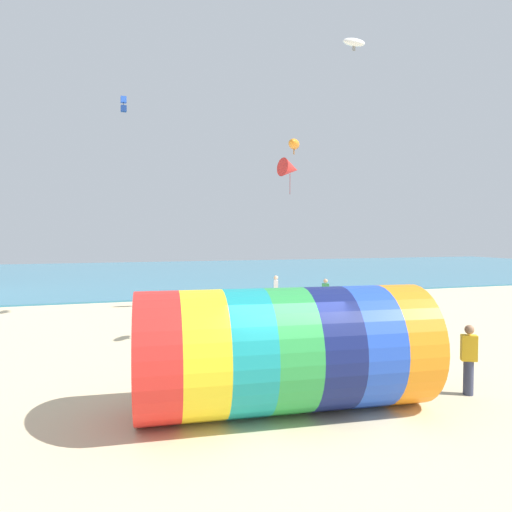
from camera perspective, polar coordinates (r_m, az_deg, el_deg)
ground_plane at (r=10.49m, az=2.55°, el=-19.09°), size 120.00×120.00×0.00m
sea at (r=47.84m, az=-13.69°, el=-2.12°), size 120.00×40.00×0.10m
giant_inflatable_tube at (r=10.28m, az=3.62°, el=-11.56°), size 6.63×3.29×2.73m
kite_handler at (r=12.46m, az=25.06°, el=-11.59°), size 0.42×0.37×1.71m
kite_white_parafoil at (r=24.97m, az=12.14°, el=24.66°), size 1.20×0.53×0.66m
kite_blue_box at (r=27.15m, az=-16.23°, el=17.77°), size 0.31×0.31×0.86m
kite_orange_parafoil at (r=16.25m, az=4.77°, el=13.76°), size 0.84×1.08×0.53m
kite_red_delta at (r=27.29m, az=4.27°, el=10.85°), size 1.44×1.37×2.10m
bystander_near_water at (r=24.50m, az=2.50°, el=-4.43°), size 0.32×0.41×1.75m
bystander_mid_beach at (r=23.69m, az=8.68°, el=-4.80°), size 0.42×0.34×1.68m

